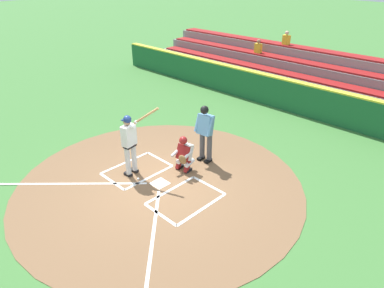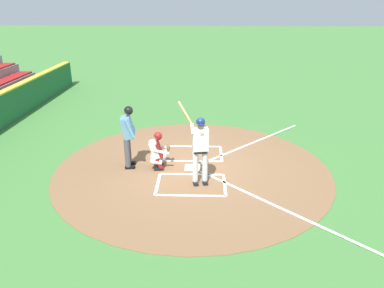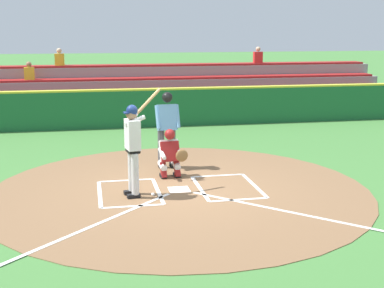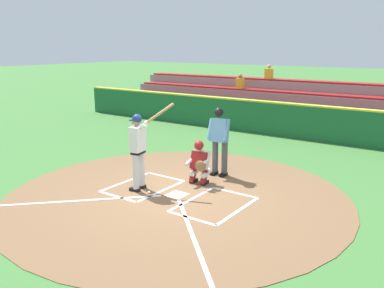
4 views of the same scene
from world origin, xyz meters
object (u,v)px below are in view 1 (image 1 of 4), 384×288
Objects in this scene: baseball at (138,179)px; plate_umpire at (205,130)px; batter at (130,141)px; catcher at (184,153)px.

plate_umpire is at bearing -105.93° from baseball.
plate_umpire is (-0.99, -2.07, -0.02)m from batter.
batter reaches higher than baseball.
plate_umpire is 2.47m from baseball.
batter is at bearing 64.55° from plate_umpire.
batter is 1.14× the size of plate_umpire.
baseball is at bearing 66.72° from catcher.
plate_umpire reaches higher than baseball.
batter is 1.88× the size of catcher.
catcher is 15.27× the size of baseball.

